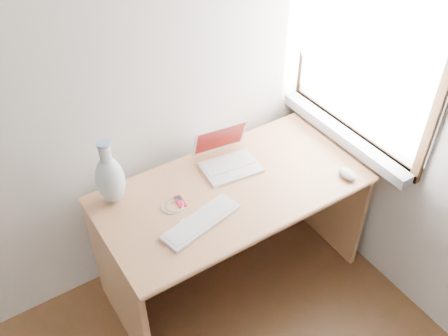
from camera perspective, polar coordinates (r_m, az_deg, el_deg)
window at (r=2.62m, az=15.41°, el=12.53°), size 0.11×0.99×1.10m
desk at (r=2.73m, az=0.02°, el=-4.37°), size 1.39×0.69×0.73m
laptop at (r=2.64m, az=0.32°, el=1.19°), size 0.32×0.28×0.20m
external_keyboard at (r=2.35m, az=-2.63°, el=-6.14°), size 0.42×0.20×0.02m
mouse at (r=2.66m, az=13.95°, el=-0.65°), size 0.07×0.11×0.04m
ipod at (r=2.46m, az=-5.06°, el=-3.82°), size 0.04×0.09×0.01m
cable_coil at (r=2.44m, az=-5.90°, el=-4.36°), size 0.12×0.12×0.01m
remote at (r=2.35m, az=-4.17°, el=-6.49°), size 0.05×0.09×0.01m
vase at (r=2.43m, az=-12.90°, el=-1.16°), size 0.14×0.14×0.36m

